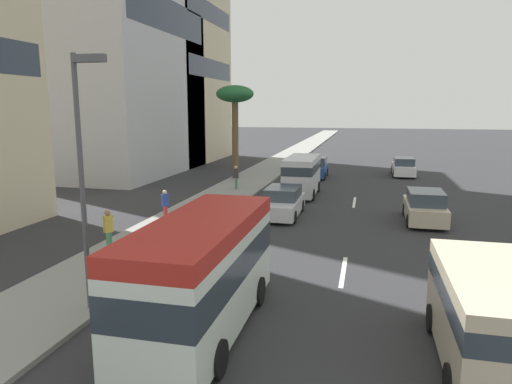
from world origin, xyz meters
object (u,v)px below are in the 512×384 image
Objects in this scene: palm_tree at (235,100)px; street_lamp at (84,157)px; pedestrian_mid_block at (108,229)px; car_fourth at (425,207)px; pedestrian_near_lamp at (236,176)px; car_second at (315,168)px; pedestrian_by_tree at (165,204)px; car_fifth at (283,202)px; car_seventh at (403,167)px; van_lead at (302,174)px; van_sixth at (491,313)px; minibus_third at (202,271)px.

palm_tree is 1.04× the size of street_lamp.
pedestrian_mid_block is 20.54m from palm_tree.
pedestrian_near_lamp is (6.27, 11.73, 0.27)m from car_fourth.
car_second is 0.56× the size of palm_tree.
pedestrian_by_tree is (5.33, 0.06, -0.10)m from pedestrian_mid_block.
car_fifth is 0.62× the size of palm_tree.
street_lamp is (-30.23, 10.44, 3.70)m from car_seventh.
pedestrian_near_lamp is at bearing -95.75° from van_lead.
van_sixth reaches higher than car_second.
car_second is 14.40m from car_fifth.
car_fifth is 7.98m from pedestrian_near_lamp.
pedestrian_mid_block reaches higher than pedestrian_by_tree.
pedestrian_near_lamp is (19.92, 4.81, -0.60)m from minibus_third.
car_fourth is 16.89m from car_seventh.
minibus_third is 15.33m from car_fourth.
palm_tree is at bearing 27.62° from van_sixth.
car_second is 7.73m from car_seventh.
minibus_third is at bearing -95.21° from street_lamp.
pedestrian_by_tree is at bearing -31.21° from van_lead.
minibus_third reaches higher than car_fifth.
car_fourth is 17.27m from street_lamp.
pedestrian_by_tree is at bearing -145.84° from pedestrian_mid_block.
pedestrian_mid_block is (-14.99, 0.85, 0.06)m from pedestrian_near_lamp.
van_lead reaches higher than car_second.
van_lead is 19.46m from minibus_third.
street_lamp is (-4.63, -2.24, 3.34)m from pedestrian_mid_block.
palm_tree is (14.52, 0.52, 5.34)m from pedestrian_by_tree.
car_seventh is at bearing -19.06° from street_lamp.
van_sixth is (-27.84, -6.96, 0.49)m from car_second.
street_lamp reaches higher than van_sixth.
van_lead is 15.53m from pedestrian_mid_block.
car_seventh is at bearing 111.29° from car_second.
pedestrian_by_tree is at bearing 50.32° from van_sixth.
van_sixth is 10.68m from street_lamp.
car_second is 0.91× the size of car_fifth.
minibus_third is (-27.73, -0.18, 0.85)m from car_second.
car_seventh is (30.64, -0.25, -0.54)m from van_sixth.
van_lead is 13.23m from car_seventh.
minibus_third is 1.47× the size of car_fifth.
minibus_third is (-19.45, -0.16, 0.19)m from van_lead.
pedestrian_by_tree is at bearing 73.54° from pedestrian_near_lamp.
palm_tree reaches higher than car_fifth.
van_lead is at bearing 163.19° from pedestrian_near_lamp.
pedestrian_near_lamp is at bearing 61.86° from car_fourth.
car_fifth is 0.92× the size of van_sixth.
car_second is at bearing 179.38° from car_fifth.
pedestrian_by_tree is (-20.27, 12.75, 0.26)m from car_seventh.
van_lead is 3.01× the size of pedestrian_mid_block.
car_seventh is 28.57m from pedestrian_mid_block.
van_sixth is 2.83× the size of pedestrian_mid_block.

